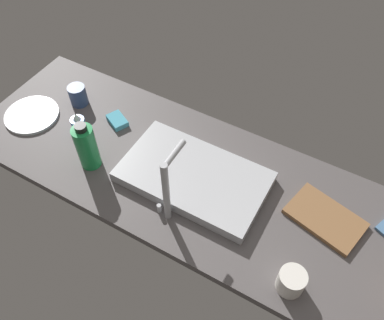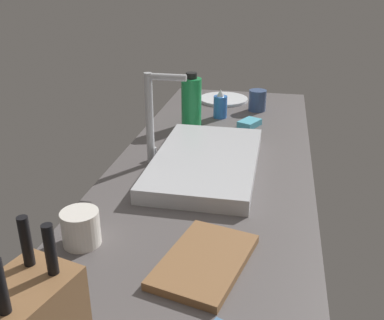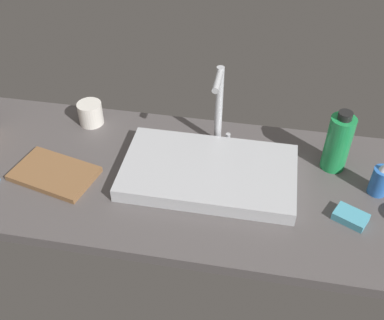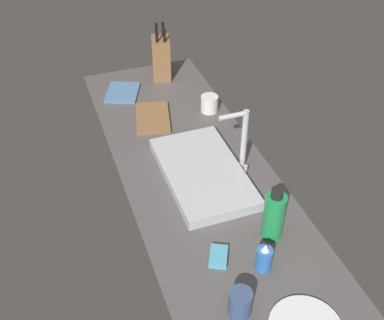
{
  "view_description": "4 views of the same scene",
  "coord_description": "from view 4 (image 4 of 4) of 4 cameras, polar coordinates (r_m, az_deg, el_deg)",
  "views": [
    {
      "loc": [
        -38.61,
        76.12,
        123.35
      ],
      "look_at": [
        5.29,
        -1.13,
        11.35
      ],
      "focal_mm": 37.48,
      "sensor_mm": 36.0,
      "label": 1
    },
    {
      "loc": [
        -118.02,
        -18.63,
        60.29
      ],
      "look_at": [
        -3.51,
        4.41,
        8.86
      ],
      "focal_mm": 41.29,
      "sensor_mm": 36.0,
      "label": 2
    },
    {
      "loc": [
        16.56,
        -101.26,
        102.64
      ],
      "look_at": [
        -2.28,
        2.54,
        8.79
      ],
      "focal_mm": 43.45,
      "sensor_mm": 36.0,
      "label": 3
    },
    {
      "loc": [
        141.18,
        -52.5,
        133.93
      ],
      "look_at": [
        2.93,
        -3.19,
        13.46
      ],
      "focal_mm": 44.92,
      "sensor_mm": 36.0,
      "label": 4
    }
  ],
  "objects": [
    {
      "name": "ceramic_cup",
      "position": [
        2.34,
        2.08,
        6.7
      ],
      "size": [
        8.45,
        8.45,
        8.0
      ],
      "primitive_type": "cylinder",
      "color": "silver",
      "rests_on": "countertop_slab"
    },
    {
      "name": "dish_towel",
      "position": [
        2.52,
        -8.25,
        7.95
      ],
      "size": [
        24.37,
        22.25,
        1.2
      ],
      "primitive_type": "cube",
      "rotation": [
        0.0,
        0.0,
        -0.4
      ],
      "color": "teal",
      "rests_on": "countertop_slab"
    },
    {
      "name": "faucet",
      "position": [
        1.92,
        5.94,
        2.72
      ],
      "size": [
        5.5,
        12.57,
        28.63
      ],
      "color": "#B7BABF",
      "rests_on": "countertop_slab"
    },
    {
      "name": "dish_sponge",
      "position": [
        1.67,
        3.16,
        -11.36
      ],
      "size": [
        10.73,
        9.39,
        2.4
      ],
      "primitive_type": "cube",
      "rotation": [
        0.0,
        0.0,
        -0.46
      ],
      "color": "#4CA3BC",
      "rests_on": "countertop_slab"
    },
    {
      "name": "cutting_board",
      "position": [
        2.31,
        -4.68,
        5.04
      ],
      "size": [
        27.94,
        21.02,
        1.8
      ],
      "primitive_type": "cube",
      "rotation": [
        0.0,
        0.0,
        -0.24
      ],
      "color": "brown",
      "rests_on": "countertop_slab"
    },
    {
      "name": "soap_bottle",
      "position": [
        1.63,
        8.56,
        -11.44
      ],
      "size": [
        5.53,
        5.53,
        11.72
      ],
      "color": "blue",
      "rests_on": "countertop_slab"
    },
    {
      "name": "sink_basin",
      "position": [
        1.96,
        1.28,
        -1.51
      ],
      "size": [
        52.67,
        30.38,
        4.38
      ],
      "primitive_type": "cube",
      "color": "#B7BABF",
      "rests_on": "countertop_slab"
    },
    {
      "name": "knife_block",
      "position": [
        2.6,
        -3.67,
        12.01
      ],
      "size": [
        14.87,
        12.29,
        29.02
      ],
      "rotation": [
        0.0,
        0.0,
        -0.25
      ],
      "color": "brown",
      "rests_on": "countertop_slab"
    },
    {
      "name": "coffee_mug",
      "position": [
        1.53,
        5.75,
        -16.46
      ],
      "size": [
        7.36,
        7.36,
        8.84
      ],
      "primitive_type": "cylinder",
      "color": "#384C75",
      "rests_on": "countertop_slab"
    },
    {
      "name": "countertop_slab",
      "position": [
        2.0,
        0.58,
        -1.89
      ],
      "size": [
        191.45,
        61.27,
        3.5
      ],
      "primitive_type": "cube",
      "color": "#514C4C",
      "rests_on": "ground"
    },
    {
      "name": "water_bottle",
      "position": [
        1.7,
        9.69,
        -6.51
      ],
      "size": [
        7.68,
        7.68,
        20.75
      ],
      "color": "#1E8E47",
      "rests_on": "countertop_slab"
    }
  ]
}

